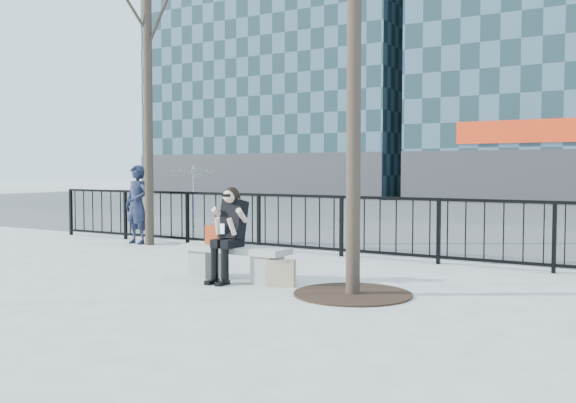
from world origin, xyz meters
The scene contains 12 objects.
ground centered at (0.00, 0.00, 0.00)m, with size 120.00×120.00×0.00m, color #999894.
street_surface centered at (0.00, 15.00, 0.00)m, with size 60.00×23.00×0.01m, color #474747.
railing centered at (0.00, 3.00, 0.55)m, with size 14.00×0.06×1.10m.
building_left centered at (-15.00, 27.00, 11.30)m, with size 16.20×10.20×22.60m.
tree_left centered at (-4.00, 2.50, 4.86)m, with size 2.80×2.80×6.50m.
tree_grate centered at (1.90, -0.10, 0.01)m, with size 1.50×1.50×0.02m, color black.
bench_main centered at (0.00, 0.00, 0.30)m, with size 1.65×0.46×0.49m.
seated_woman centered at (0.00, -0.16, 0.67)m, with size 0.50×0.64×1.34m.
handbag centered at (-0.33, 0.02, 0.63)m, with size 0.34×0.16×0.28m, color #A43514.
shopping_bag centered at (0.83, -0.10, 0.18)m, with size 0.39×0.14×0.37m, color #C8B78D.
standing_man centered at (-4.35, 2.50, 0.83)m, with size 0.61×0.40×1.66m, color black.
vendor_umbrella centered at (-5.65, 5.89, 0.85)m, with size 1.84×1.88×1.69m, color yellow.
Camera 1 is at (5.35, -7.38, 1.60)m, focal length 40.00 mm.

